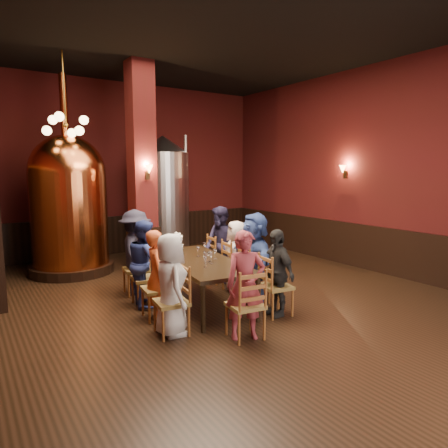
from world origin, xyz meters
TOP-DOWN VIEW (x-y plane):
  - room at (0.00, 0.00)m, footprint 10.00×10.02m
  - wainscot_right at (3.96, 0.00)m, footprint 0.08×9.90m
  - wainscot_back at (0.00, 4.96)m, footprint 7.90×0.08m
  - column at (-0.30, 2.80)m, footprint 0.58×0.58m
  - pendant_cluster at (-1.80, 2.90)m, footprint 0.90×0.90m
  - sconce_wall at (3.90, 0.80)m, footprint 0.20×0.20m
  - sconce_column at (-0.30, 2.50)m, footprint 0.20×0.20m
  - dining_table at (-0.35, 0.21)m, footprint 1.31×2.51m
  - chair_0 at (-1.32, -0.67)m, footprint 0.52×0.52m
  - person_0 at (-1.32, -0.67)m, footprint 0.56×0.76m
  - chair_1 at (-1.24, -0.00)m, footprint 0.52×0.52m
  - person_1 at (-1.24, -0.00)m, footprint 0.46×0.57m
  - chair_2 at (-1.15, 0.65)m, footprint 0.52×0.52m
  - person_2 at (-1.15, 0.65)m, footprint 0.49×0.76m
  - chair_3 at (-1.06, 1.31)m, footprint 0.52×0.52m
  - person_3 at (-1.06, 1.31)m, footprint 0.88×1.13m
  - chair_4 at (0.36, -0.89)m, footprint 0.52×0.52m
  - person_4 at (0.36, -0.89)m, footprint 0.39×0.81m
  - chair_5 at (0.45, -0.23)m, footprint 0.52×0.52m
  - person_5 at (0.45, -0.23)m, footprint 0.77×1.50m
  - chair_6 at (0.54, 0.43)m, footprint 0.52×0.52m
  - person_6 at (0.54, 0.43)m, footprint 0.58×0.74m
  - chair_7 at (0.62, 1.09)m, footprint 0.52×0.52m
  - person_7 at (0.62, 1.09)m, footprint 0.39×0.75m
  - chair_8 at (-0.55, -1.33)m, footprint 0.52×0.52m
  - person_8 at (-0.55, -1.33)m, footprint 0.63×0.53m
  - copper_kettle at (-1.68, 3.54)m, footprint 1.81×1.81m
  - steel_vessel at (0.73, 3.94)m, footprint 1.61×1.61m
  - rose_vase at (-0.26, 1.20)m, footprint 0.20×0.20m
  - wine_glass_0 at (-0.13, -0.67)m, footprint 0.07×0.07m
  - wine_glass_1 at (-0.24, 0.48)m, footprint 0.07×0.07m
  - wine_glass_2 at (-0.41, -0.06)m, footprint 0.07×0.07m
  - wine_glass_3 at (-0.34, -0.12)m, footprint 0.07×0.07m
  - wine_glass_4 at (-0.11, 0.13)m, footprint 0.07×0.07m
  - wine_glass_5 at (-0.54, -0.27)m, footprint 0.07×0.07m
  - wine_glass_6 at (-0.35, 0.85)m, footprint 0.07×0.07m
  - wine_glass_7 at (-0.32, -0.00)m, footprint 0.07×0.07m
  - wine_glass_8 at (0.03, 0.72)m, footprint 0.07×0.07m
  - wine_glass_9 at (-0.28, 0.02)m, footprint 0.07×0.07m

SIDE VIEW (x-z plane):
  - chair_0 at x=-1.32m, z-range 0.00..0.92m
  - chair_1 at x=-1.24m, z-range 0.00..0.92m
  - chair_2 at x=-1.15m, z-range 0.00..0.92m
  - chair_3 at x=-1.06m, z-range 0.00..0.92m
  - chair_4 at x=0.36m, z-range 0.00..0.92m
  - chair_5 at x=0.45m, z-range 0.00..0.92m
  - chair_6 at x=0.54m, z-range 0.00..0.92m
  - chair_7 at x=0.62m, z-range 0.00..0.92m
  - chair_8 at x=-0.55m, z-range 0.00..0.92m
  - wainscot_right at x=3.96m, z-range 0.00..1.00m
  - wainscot_back at x=0.00m, z-range 0.00..1.00m
  - person_6 at x=0.54m, z-range 0.00..1.32m
  - person_4 at x=0.36m, z-range 0.00..1.35m
  - person_1 at x=-1.24m, z-range 0.00..1.36m
  - dining_table at x=-0.35m, z-range 0.31..1.06m
  - person_0 at x=-1.32m, z-range 0.00..1.41m
  - person_2 at x=-1.15m, z-range 0.00..1.43m
  - person_8 at x=-0.55m, z-range 0.00..1.46m
  - person_7 at x=0.62m, z-range 0.00..1.52m
  - person_3 at x=-1.06m, z-range 0.00..1.54m
  - person_5 at x=0.45m, z-range 0.00..1.54m
  - wine_glass_0 at x=-0.13m, z-range 0.75..0.92m
  - wine_glass_1 at x=-0.24m, z-range 0.75..0.92m
  - wine_glass_2 at x=-0.41m, z-range 0.75..0.92m
  - wine_glass_3 at x=-0.34m, z-range 0.75..0.92m
  - wine_glass_4 at x=-0.11m, z-range 0.75..0.92m
  - wine_glass_5 at x=-0.54m, z-range 0.75..0.92m
  - wine_glass_6 at x=-0.35m, z-range 0.75..0.92m
  - wine_glass_7 at x=-0.32m, z-range 0.75..0.92m
  - wine_glass_8 at x=0.03m, z-range 0.75..0.92m
  - wine_glass_9 at x=-0.28m, z-range 0.75..0.92m
  - rose_vase at x=-0.26m, z-range 0.80..1.14m
  - copper_kettle at x=-1.68m, z-range -0.57..3.64m
  - steel_vessel at x=0.73m, z-range 0.00..3.09m
  - sconce_wall at x=3.90m, z-range 2.02..2.38m
  - sconce_column at x=-0.30m, z-range 2.02..2.38m
  - room at x=0.00m, z-range 0.00..4.50m
  - column at x=-0.30m, z-range 0.00..4.50m
  - pendant_cluster at x=-1.80m, z-range 2.25..3.95m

